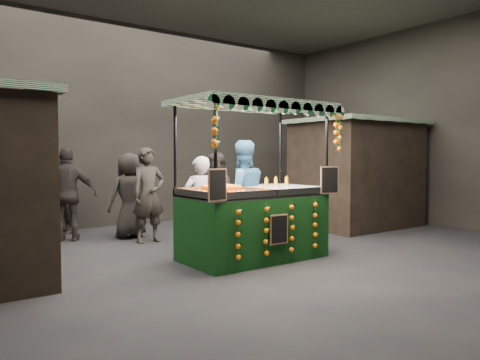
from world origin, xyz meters
TOP-DOWN VIEW (x-y plane):
  - ground at (0.00, 0.00)m, footprint 12.00×12.00m
  - market_hall at (0.00, 0.00)m, footprint 12.10×10.10m
  - neighbour_stall_right at (4.40, 1.50)m, footprint 3.00×2.20m
  - juice_stall at (0.15, 0.11)m, footprint 2.70×1.58m
  - vendor_grey at (-0.28, 1.16)m, footprint 0.67×0.48m
  - vendor_blue at (0.47, 0.91)m, footprint 1.15×1.00m
  - shopper_0 at (-0.65, 2.52)m, footprint 0.69×0.46m
  - shopper_1 at (0.54, 1.80)m, footprint 1.10×1.09m
  - shopper_2 at (-1.92, 3.60)m, footprint 1.21×0.87m
  - shopper_3 at (2.82, 3.91)m, footprint 0.96×1.18m
  - shopper_4 at (-0.76, 3.23)m, footprint 0.93×0.66m
  - shopper_5 at (4.50, 2.91)m, footprint 1.32×1.44m
  - shopper_6 at (-1.67, 4.60)m, footprint 0.42×0.61m
  - shopper_7 at (-2.98, 4.48)m, footprint 1.07×0.91m

SIDE VIEW (x-z plane):
  - ground at x=0.00m, z-range 0.00..0.00m
  - shopper_3 at x=2.82m, z-range 0.00..1.59m
  - shopper_6 at x=-1.67m, z-range 0.00..1.60m
  - shopper_5 at x=4.50m, z-range 0.00..1.60m
  - juice_stall at x=0.15m, z-range -0.50..2.11m
  - vendor_grey at x=-0.28m, z-range 0.00..1.72m
  - shopper_4 at x=-0.76m, z-range 0.00..1.79m
  - shopper_1 at x=0.54m, z-range 0.00..1.79m
  - shopper_0 at x=-0.65m, z-range 0.00..1.89m
  - shopper_2 at x=-1.92m, z-range 0.00..1.91m
  - shopper_7 at x=-2.98m, z-range 0.00..1.93m
  - vendor_blue at x=0.47m, z-range 0.00..2.01m
  - neighbour_stall_right at x=4.40m, z-range 0.01..2.61m
  - market_hall at x=0.00m, z-range 0.86..5.91m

